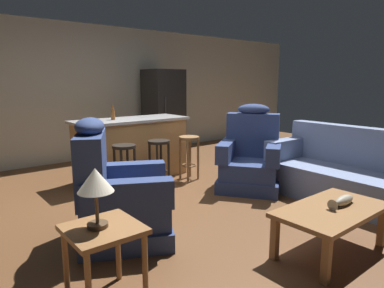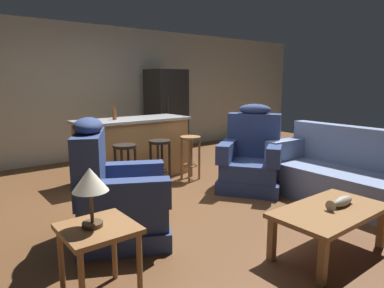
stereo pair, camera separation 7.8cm
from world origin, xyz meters
The scene contains 15 objects.
ground_plane centered at (0.00, 0.00, 0.00)m, with size 12.00×12.00×0.00m.
back_wall centered at (0.00, 3.12, 1.30)m, with size 12.00×0.05×2.60m.
coffee_table centered at (0.18, -1.92, 0.36)m, with size 1.10×0.60×0.42m.
fish_figurine centered at (0.29, -1.95, 0.46)m, with size 0.34×0.10×0.10m.
couch centered at (1.62, -1.31, 0.34)m, with size 0.88×1.92×0.94m.
recliner_near_lamp centered at (-1.18, -0.47, 0.42)m, with size 1.13×1.13×1.20m.
recliner_near_island centered at (1.08, -0.17, 0.42)m, with size 1.17×1.17×1.20m.
end_table centered at (-1.71, -1.31, 0.46)m, with size 0.48×0.48×0.56m.
table_lamp centered at (-1.74, -1.30, 0.87)m, with size 0.24×0.24×0.41m.
kitchen_island centered at (0.00, 1.35, 0.48)m, with size 1.80×0.70×0.95m.
bar_stool_left centered at (-0.46, 0.72, 0.47)m, with size 0.32×0.32×0.68m.
bar_stool_middle centered at (0.10, 0.72, 0.47)m, with size 0.32×0.32×0.68m.
bar_stool_right centered at (0.66, 0.72, 0.47)m, with size 0.32×0.32×0.68m.
refrigerator centered at (1.44, 2.55, 0.88)m, with size 0.70×0.69×1.76m.
bottle_tall_green centered at (-0.28, 1.39, 1.03)m, with size 0.06×0.06×0.22m.
Camera 1 is at (-2.61, -3.37, 1.53)m, focal length 32.00 mm.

